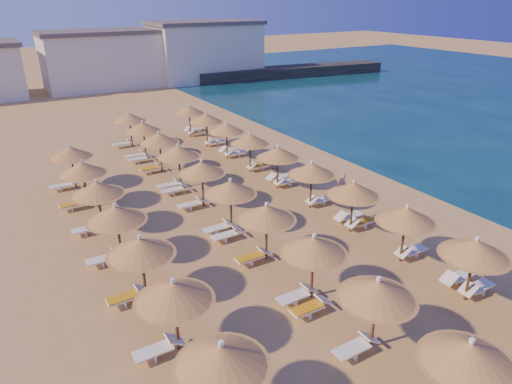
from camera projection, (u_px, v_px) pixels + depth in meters
ground at (305, 241)px, 22.84m from camera, size 220.00×220.00×0.00m
jetty at (292, 71)px, 69.27m from camera, size 30.27×8.02×1.50m
hotel_blocks at (105, 59)px, 59.72m from camera, size 47.43×9.69×8.10m
parasol_row_east at (312, 170)px, 25.53m from camera, size 2.74×36.80×2.89m
parasol_row_west at (230, 188)px, 23.06m from camera, size 2.74×36.80×2.89m
parasol_row_inland at (116, 215)px, 20.30m from camera, size 2.74×23.18×2.89m
loungers at (249, 219)px, 24.31m from camera, size 14.10×35.54×0.66m
beachgoer_a at (342, 189)px, 26.66m from camera, size 0.48×0.70×1.84m
beachgoer_c at (274, 158)px, 32.23m from camera, size 0.95×0.89×1.57m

